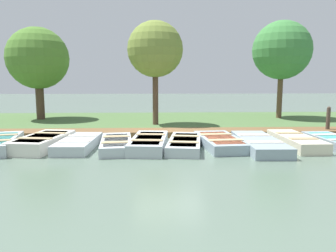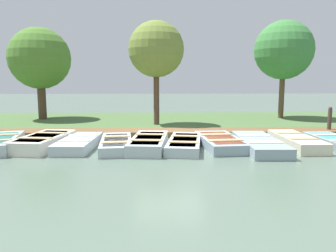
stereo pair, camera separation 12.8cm
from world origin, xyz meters
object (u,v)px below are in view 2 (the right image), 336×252
rowboat_1 (43,142)px  rowboat_6 (220,142)px  rowboat_3 (116,144)px  rowboat_5 (185,144)px  rowboat_7 (259,143)px  rowboat_9 (335,142)px  park_tree_center (284,50)px  rowboat_2 (79,143)px  mooring_post_far (329,121)px  park_tree_far_left (40,59)px  rowboat_8 (296,141)px  rowboat_4 (149,143)px  park_tree_left (156,50)px

rowboat_1 → rowboat_6: bearing=98.8°
rowboat_1 → rowboat_3: bearing=94.4°
rowboat_5 → rowboat_7: rowboat_7 is taller
rowboat_9 → park_tree_center: size_ratio=0.50×
rowboat_2 → mooring_post_far: mooring_post_far is taller
park_tree_far_left → rowboat_6: bearing=50.9°
rowboat_8 → park_tree_far_left: (-6.74, -10.80, 3.11)m
rowboat_4 → rowboat_7: size_ratio=0.88×
rowboat_1 → rowboat_8: 8.44m
rowboat_2 → rowboat_3: size_ratio=0.95×
park_tree_far_left → park_tree_left: (2.30, 6.06, 0.28)m
park_tree_left → mooring_post_far: bearing=72.6°
rowboat_4 → rowboat_8: size_ratio=1.02×
rowboat_3 → rowboat_4: bearing=84.4°
park_tree_left → rowboat_9: bearing=52.5°
rowboat_3 → park_tree_far_left: bearing=-151.5°
rowboat_3 → rowboat_7: bearing=82.2°
rowboat_1 → rowboat_7: rowboat_1 is taller
rowboat_5 → rowboat_6: 1.25m
rowboat_6 → rowboat_3: bearing=-91.6°
park_tree_far_left → park_tree_center: size_ratio=0.92×
rowboat_1 → park_tree_center: park_tree_center is taller
rowboat_4 → rowboat_6: bearing=100.1°
rowboat_1 → rowboat_4: (0.16, 3.48, -0.03)m
rowboat_3 → park_tree_center: bearing=125.0°
rowboat_3 → rowboat_5: rowboat_3 is taller
rowboat_3 → rowboat_8: (-0.17, 6.03, 0.02)m
rowboat_3 → park_tree_left: bearing=158.3°
park_tree_far_left → park_tree_left: park_tree_far_left is taller
rowboat_1 → rowboat_3: size_ratio=0.99×
rowboat_7 → mooring_post_far: bearing=126.6°
rowboat_3 → park_tree_center: size_ratio=0.54×
park_tree_far_left → rowboat_8: bearing=58.0°
rowboat_4 → rowboat_9: bearing=95.4°
rowboat_1 → park_tree_left: bearing=148.5°
rowboat_9 → park_tree_left: park_tree_left is taller
park_tree_center → rowboat_8: bearing=-16.4°
park_tree_far_left → park_tree_center: 12.82m
rowboat_2 → rowboat_5: bearing=90.0°
rowboat_5 → rowboat_9: size_ratio=1.14×
rowboat_8 → park_tree_left: size_ratio=0.60×
rowboat_3 → rowboat_5: bearing=83.4°
rowboat_7 → park_tree_far_left: 12.19m
rowboat_2 → rowboat_3: (0.12, 1.25, -0.01)m
park_tree_center → park_tree_left: bearing=-70.5°
mooring_post_far → park_tree_center: bearing=-176.6°
rowboat_1 → rowboat_2: rowboat_1 is taller
rowboat_1 → rowboat_6: rowboat_1 is taller
rowboat_7 → park_tree_left: bearing=-143.0°
rowboat_5 → park_tree_left: 5.83m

